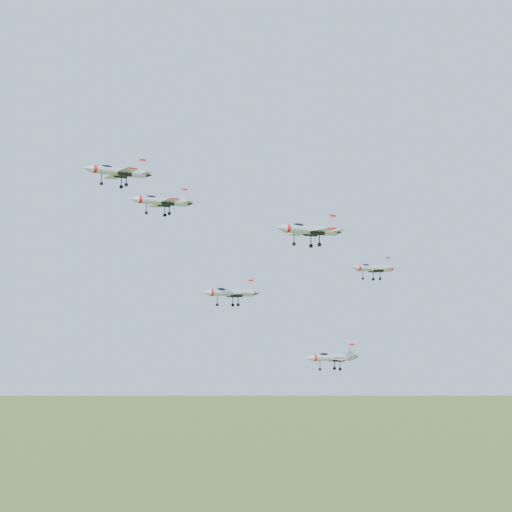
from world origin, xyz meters
TOP-DOWN VIEW (x-y plane):
  - jet_lead at (-20.12, 7.80)m, footprint 13.66×11.21m
  - jet_left_high at (-14.29, 1.40)m, footprint 12.57×10.42m
  - jet_right_high at (1.44, -21.68)m, footprint 13.38×11.03m
  - jet_left_low at (3.00, 6.12)m, footprint 12.81×10.60m
  - jet_right_low at (23.51, -12.47)m, footprint 10.92×8.97m
  - jet_trail at (20.45, -3.82)m, footprint 12.30×10.31m

SIDE VIEW (x-z plane):
  - jet_trail at x=20.45m, z-range 102.69..105.98m
  - jet_left_low at x=3.00m, z-range 115.26..118.68m
  - jet_right_low at x=23.51m, z-range 120.03..122.96m
  - jet_right_high at x=1.44m, z-range 124.71..128.30m
  - jet_left_high at x=-14.29m, z-range 131.33..134.69m
  - jet_lead at x=-20.12m, z-range 137.03..140.69m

